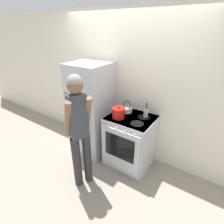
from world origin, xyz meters
TOP-DOWN VIEW (x-y plane):
  - ground_plane at (0.00, 0.00)m, footprint 14.00×14.00m
  - wall_back at (0.00, 0.03)m, footprint 10.00×0.06m
  - refrigerator at (-0.51, -0.34)m, footprint 0.66×0.71m
  - stove_range at (0.30, -0.35)m, footprint 0.75×0.68m
  - dutch_oven_pot at (0.13, -0.45)m, footprint 0.26×0.21m
  - tea_kettle at (0.14, -0.19)m, footprint 0.22×0.18m
  - utensil_jar at (0.49, -0.19)m, footprint 0.07×0.07m
  - person at (-0.09, -1.12)m, footprint 0.39×0.43m

SIDE VIEW (x-z plane):
  - ground_plane at x=0.00m, z-range 0.00..0.00m
  - stove_range at x=0.30m, z-range 0.01..0.94m
  - refrigerator at x=-0.51m, z-range 0.00..1.73m
  - tea_kettle at x=0.14m, z-range 0.89..1.10m
  - person at x=-0.09m, z-range 0.12..1.88m
  - utensil_jar at x=0.49m, z-range 0.88..1.14m
  - dutch_oven_pot at x=0.13m, z-range 0.92..1.12m
  - wall_back at x=0.00m, z-range 0.00..2.55m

